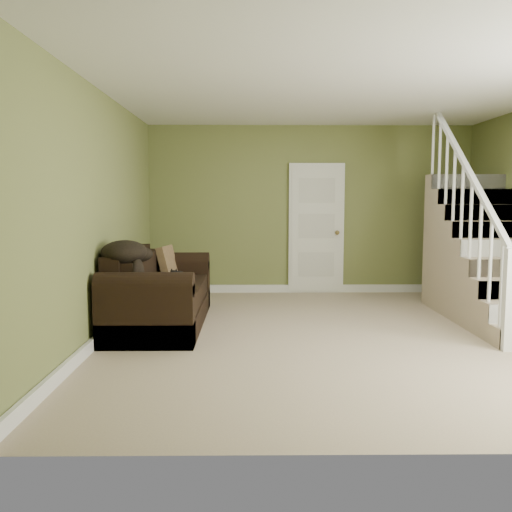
{
  "coord_description": "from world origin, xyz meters",
  "views": [
    {
      "loc": [
        -0.94,
        -5.72,
        1.47
      ],
      "look_at": [
        -0.87,
        0.15,
        0.85
      ],
      "focal_mm": 38.0,
      "sensor_mm": 36.0,
      "label": 1
    }
  ],
  "objects_px": {
    "sofa": "(157,296)",
    "banana": "(171,290)",
    "cat": "(178,277)",
    "side_table": "(154,288)"
  },
  "relations": [
    {
      "from": "cat",
      "to": "banana",
      "type": "distance_m",
      "value": 0.59
    },
    {
      "from": "sofa",
      "to": "cat",
      "type": "distance_m",
      "value": 0.33
    },
    {
      "from": "sofa",
      "to": "banana",
      "type": "distance_m",
      "value": 0.63
    },
    {
      "from": "banana",
      "to": "side_table",
      "type": "bearing_deg",
      "value": 89.99
    },
    {
      "from": "side_table",
      "to": "cat",
      "type": "xyz_separation_m",
      "value": [
        0.45,
        -0.87,
        0.27
      ]
    },
    {
      "from": "sofa",
      "to": "side_table",
      "type": "relative_size",
      "value": 2.81
    },
    {
      "from": "sofa",
      "to": "cat",
      "type": "relative_size",
      "value": 5.24
    },
    {
      "from": "sofa",
      "to": "banana",
      "type": "height_order",
      "value": "sofa"
    },
    {
      "from": "cat",
      "to": "banana",
      "type": "xyz_separation_m",
      "value": [
        -0.0,
        -0.59,
        -0.05
      ]
    },
    {
      "from": "side_table",
      "to": "cat",
      "type": "relative_size",
      "value": 1.86
    }
  ]
}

